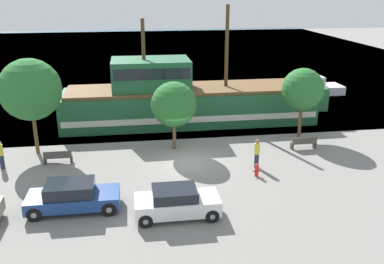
# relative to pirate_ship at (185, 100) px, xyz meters

# --- Properties ---
(ground_plane) EXTENTS (160.00, 160.00, 0.00)m
(ground_plane) POSITION_rel_pirate_ship_xyz_m (-0.91, -7.97, -1.85)
(ground_plane) COLOR gray
(water_surface) EXTENTS (80.00, 80.00, 0.00)m
(water_surface) POSITION_rel_pirate_ship_xyz_m (-0.91, 36.03, -1.85)
(water_surface) COLOR #33566B
(water_surface) RESTS_ON ground
(pirate_ship) EXTENTS (21.00, 4.76, 9.08)m
(pirate_ship) POSITION_rel_pirate_ship_xyz_m (0.00, 0.00, 0.00)
(pirate_ship) COLOR #1E5633
(pirate_ship) RESTS_ON water_surface
(moored_boat_dockside) EXTENTS (5.55, 2.47, 1.78)m
(moored_boat_dockside) POSITION_rel_pirate_ship_xyz_m (14.12, 7.54, -1.20)
(moored_boat_dockside) COLOR silver
(moored_boat_dockside) RESTS_ON water_surface
(parked_car_curb_front) EXTENTS (4.43, 1.94, 1.46)m
(parked_car_curb_front) POSITION_rel_pirate_ship_xyz_m (-7.22, -13.27, -1.13)
(parked_car_curb_front) COLOR navy
(parked_car_curb_front) RESTS_ON ground_plane
(parked_car_curb_rear) EXTENTS (3.99, 1.84, 1.46)m
(parked_car_curb_rear) POSITION_rel_pirate_ship_xyz_m (-2.28, -14.61, -1.12)
(parked_car_curb_rear) COLOR white
(parked_car_curb_rear) RESTS_ON ground_plane
(fire_hydrant) EXTENTS (0.42, 0.25, 0.76)m
(fire_hydrant) POSITION_rel_pirate_ship_xyz_m (2.78, -10.79, -1.44)
(fire_hydrant) COLOR red
(fire_hydrant) RESTS_ON ground_plane
(bench_promenade_east) EXTENTS (1.71, 0.45, 0.85)m
(bench_promenade_east) POSITION_rel_pirate_ship_xyz_m (7.13, -7.08, -1.42)
(bench_promenade_east) COLOR #4C4742
(bench_promenade_east) RESTS_ON ground_plane
(bench_promenade_west) EXTENTS (1.69, 0.45, 0.85)m
(bench_promenade_west) POSITION_rel_pirate_ship_xyz_m (-8.81, -7.27, -1.42)
(bench_promenade_west) COLOR #4C4742
(bench_promenade_west) RESTS_ON ground_plane
(pedestrian_walking_near) EXTENTS (0.32, 0.32, 1.80)m
(pedestrian_walking_near) POSITION_rel_pirate_ship_xyz_m (3.12, -9.58, -0.93)
(pedestrian_walking_near) COLOR #232838
(pedestrian_walking_near) RESTS_ON ground_plane
(pedestrian_walking_far) EXTENTS (0.32, 0.32, 1.74)m
(pedestrian_walking_far) POSITION_rel_pirate_ship_xyz_m (-12.03, -7.52, -0.97)
(pedestrian_walking_far) COLOR #232838
(pedestrian_walking_far) RESTS_ON ground_plane
(tree_row_east) EXTENTS (3.91, 3.91, 6.20)m
(tree_row_east) POSITION_rel_pirate_ship_xyz_m (-10.43, -5.15, 2.38)
(tree_row_east) COLOR brown
(tree_row_east) RESTS_ON ground_plane
(tree_row_mideast) EXTENTS (2.99, 2.99, 4.57)m
(tree_row_mideast) POSITION_rel_pirate_ship_xyz_m (-1.45, -5.71, 1.22)
(tree_row_mideast) COLOR brown
(tree_row_mideast) RESTS_ON ground_plane
(tree_row_midwest) EXTENTS (2.94, 2.94, 5.00)m
(tree_row_midwest) POSITION_rel_pirate_ship_xyz_m (7.78, -4.63, 1.67)
(tree_row_midwest) COLOR brown
(tree_row_midwest) RESTS_ON ground_plane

